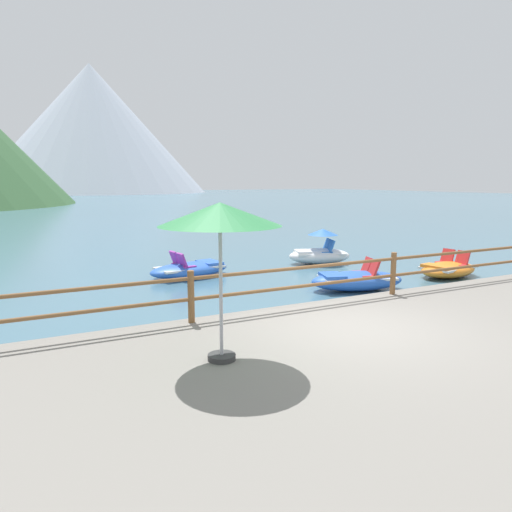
% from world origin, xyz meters
% --- Properties ---
extents(ground_plane, '(200.00, 200.00, 0.00)m').
position_xyz_m(ground_plane, '(0.00, 40.00, 0.00)').
color(ground_plane, '#477084').
extents(promenade_dock, '(28.00, 8.00, 0.40)m').
position_xyz_m(promenade_dock, '(0.00, -2.20, 0.20)').
color(promenade_dock, gray).
rests_on(promenade_dock, ground).
extents(dock_railing, '(23.92, 0.12, 0.95)m').
position_xyz_m(dock_railing, '(-0.00, 1.55, 0.98)').
color(dock_railing, brown).
rests_on(dock_railing, promenade_dock).
extents(beach_umbrella, '(1.70, 1.70, 2.24)m').
position_xyz_m(beach_umbrella, '(-2.59, -0.37, 2.45)').
color(beach_umbrella, '#B2B2B7').
rests_on(beach_umbrella, promenade_dock).
extents(pedal_boat_0, '(2.72, 1.61, 0.81)m').
position_xyz_m(pedal_boat_0, '(-0.44, 7.32, 0.24)').
color(pedal_boat_0, blue).
rests_on(pedal_boat_0, ground).
extents(pedal_boat_1, '(2.30, 1.58, 0.81)m').
position_xyz_m(pedal_boat_1, '(6.66, 3.72, 0.25)').
color(pedal_boat_1, orange).
rests_on(pedal_boat_1, ground).
extents(pedal_boat_2, '(2.45, 1.76, 1.25)m').
position_xyz_m(pedal_boat_2, '(4.45, 7.45, 0.41)').
color(pedal_boat_2, white).
rests_on(pedal_boat_2, ground).
extents(pedal_boat_3, '(2.76, 1.78, 0.86)m').
position_xyz_m(pedal_boat_3, '(2.99, 3.57, 0.28)').
color(pedal_boat_3, blue).
rests_on(pedal_boat_3, ground).
extents(distant_peak, '(56.60, 56.60, 31.99)m').
position_xyz_m(distant_peak, '(13.21, 122.39, 16.00)').
color(distant_peak, '#A8B2C1').
rests_on(distant_peak, ground).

